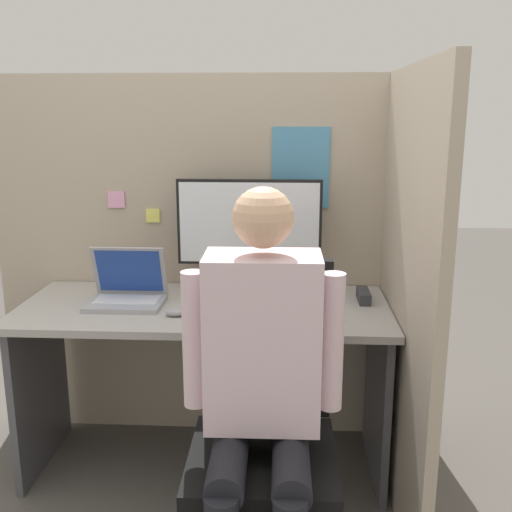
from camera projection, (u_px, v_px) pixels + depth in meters
ground_plane at (197, 512)px, 2.32m from camera, size 12.00×12.00×0.00m
cubicle_panel_back at (214, 261)px, 2.77m from camera, size 2.02×0.05×1.68m
cubicle_panel_right at (401, 290)px, 2.33m from camera, size 0.04×1.27×1.68m
desk at (205, 346)px, 2.50m from camera, size 1.52×0.64×0.74m
paper_box at (249, 286)px, 2.61m from camera, size 0.28×0.22×0.07m
monitor at (249, 227)px, 2.55m from camera, size 0.62×0.21×0.43m
laptop at (127, 293)px, 2.47m from camera, size 0.31×0.23×0.24m
mouse at (175, 313)px, 2.32m from camera, size 0.07×0.04×0.03m
stapler at (363, 296)px, 2.51m from camera, size 0.05×0.15×0.05m
carrot_toy at (197, 320)px, 2.21m from camera, size 0.05×0.13×0.05m
office_chair at (264, 420)px, 1.95m from camera, size 0.52×0.56×1.04m
person at (261, 380)px, 1.74m from camera, size 0.48×0.45×1.31m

